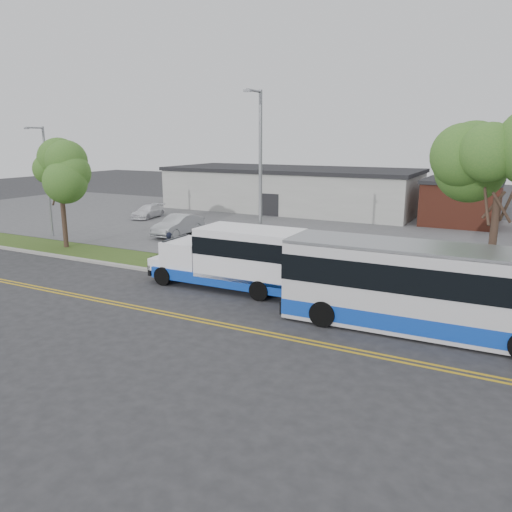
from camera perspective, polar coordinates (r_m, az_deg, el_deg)
The scene contains 19 objects.
ground at distance 25.91m, azimuth -8.30°, elevation -3.15°, with size 140.00×140.00×0.00m, color #28282B.
lane_line_north at distance 23.07m, azimuth -13.94°, elevation -5.48°, with size 70.00×0.12×0.01m, color gold.
lane_line_south at distance 22.86m, azimuth -14.44°, elevation -5.69°, with size 70.00×0.12×0.01m, color gold.
curb at distance 26.75m, azimuth -6.92°, elevation -2.41°, with size 80.00×0.30×0.15m, color #9E9B93.
verge at distance 28.20m, azimuth -4.85°, elevation -1.59°, with size 80.00×3.30×0.10m, color #32501A.
parking_lot at distance 40.49m, azimuth 5.95°, elevation 2.96°, with size 80.00×25.00×0.10m, color #4C4C4F.
commercial_building at distance 51.64m, azimuth 3.98°, elevation 7.63°, with size 25.40×10.40×4.35m.
brick_wing at distance 46.51m, azimuth 22.46°, elevation 5.75°, with size 6.30×7.30×3.90m.
tree_east at distance 23.04m, azimuth 26.23°, elevation 9.29°, with size 5.20×5.20×8.33m.
tree_west at distance 35.49m, azimuth -21.51°, elevation 8.92°, with size 4.40×4.40×6.91m.
streetlight_near at distance 25.68m, azimuth 0.43°, elevation 8.74°, with size 0.35×1.53×9.50m.
streetlight_far at distance 40.01m, azimuth -22.83°, elevation 8.27°, with size 0.35×1.53×8.00m.
shuttle_bus at distance 24.51m, azimuth -2.33°, elevation -0.00°, with size 8.07×2.82×3.07m.
transit_bus at distance 20.05m, azimuth 20.51°, elevation -3.74°, with size 12.16×3.18×3.35m.
pedestrian at distance 29.20m, azimuth -9.84°, elevation 0.84°, with size 0.71×0.46×1.94m, color black.
parked_car_a at distance 38.18m, azimuth -8.89°, elevation 3.52°, with size 1.66×4.77×1.57m, color #A3A6AA.
parked_car_b at distance 47.25m, azimuth -12.25°, elevation 5.00°, with size 1.64×4.03×1.17m, color white.
grocery_bag_left at distance 29.37m, azimuth -10.54°, elevation -0.74°, with size 0.32×0.32×0.32m, color white.
grocery_bag_right at distance 29.40m, azimuth -9.02°, elevation -0.67°, with size 0.32×0.32×0.32m, color white.
Camera 1 is at (14.77, -20.00, 7.29)m, focal length 35.00 mm.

